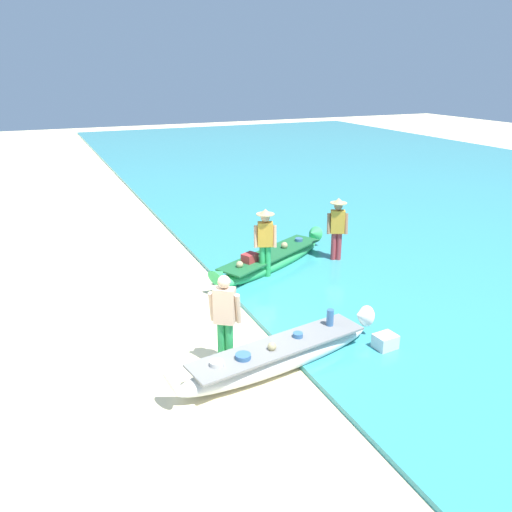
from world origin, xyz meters
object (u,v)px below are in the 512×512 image
Objects in this scene: boat_green_midground at (271,260)px; person_vendor_assistant at (337,226)px; person_vendor_hatted at (265,240)px; person_tourist_customer at (225,316)px; boat_white_foreground at (279,355)px; cooler_box at (385,344)px.

person_vendor_assistant is (1.80, -0.26, 0.78)m from boat_green_midground.
person_vendor_hatted is 3.98m from person_tourist_customer.
person_tourist_customer is (-2.26, -3.27, -0.09)m from person_vendor_hatted.
boat_white_foreground is 2.36× the size of person_vendor_hatted.
person_vendor_assistant is (4.50, 3.59, 0.07)m from person_tourist_customer.
cooler_box is (2.03, -0.29, -0.08)m from boat_white_foreground.
person_tourist_customer reaches higher than boat_green_midground.
cooler_box is at bearing -82.02° from person_vendor_hatted.
person_vendor_hatted is 4.54× the size of cooler_box.
boat_white_foreground is at bearing -111.15° from person_vendor_hatted.
person_vendor_hatted reaches higher than person_tourist_customer.
boat_white_foreground reaches higher than boat_green_midground.
person_vendor_assistant is at bearing 63.69° from cooler_box.
person_vendor_assistant is at bearing 38.59° from person_tourist_customer.
boat_green_midground is 2.27× the size of person_vendor_hatted.
boat_green_midground is at bearing 86.15° from cooler_box.
boat_green_midground is 2.42× the size of person_tourist_customer.
boat_white_foreground is at bearing -113.58° from boat_green_midground.
boat_white_foreground is 2.39× the size of person_vendor_assistant.
boat_green_midground is at bearing 171.85° from person_vendor_assistant.
person_vendor_assistant is 4.76m from cooler_box.
boat_white_foreground is 1.18m from person_tourist_customer.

